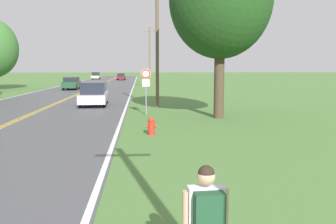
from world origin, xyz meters
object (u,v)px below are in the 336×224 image
Objects in this scene: fire_hydrant at (151,126)px; car_dark_green_suv_approaching at (72,83)px; car_silver_van_nearest at (94,93)px; car_champagne_van_mid_far at (96,76)px; car_maroon_suv_mid_near at (121,76)px; traffic_sign at (146,80)px; hitchhiker_person at (206,219)px.

car_dark_green_suv_approaching is at bearing 106.31° from fire_hydrant.
car_silver_van_nearest reaches higher than car_champagne_van_mid_far.
car_champagne_van_mid_far reaches higher than fire_hydrant.
fire_hydrant is 0.17× the size of car_maroon_suv_mid_near.
traffic_sign reaches higher than car_dark_green_suv_approaching.
car_champagne_van_mid_far is (-11.16, 72.33, 0.49)m from fire_hydrant.
traffic_sign is at bearing -1.79° from hitchhiker_person.
car_maroon_suv_mid_near is (-4.78, 66.55, 0.43)m from fire_hydrant.
car_silver_van_nearest reaches higher than car_dark_green_suv_approaching.
fire_hydrant is at bearing 5.68° from car_maroon_suv_mid_near.
hitchhiker_person is 0.61× the size of traffic_sign.
fire_hydrant is 66.72m from car_maroon_suv_mid_near.
hitchhiker_person is 0.43× the size of car_champagne_van_mid_far.
car_champagne_van_mid_far is at bearing -130.58° from car_maroon_suv_mid_near.
car_dark_green_suv_approaching is (-9.71, 42.94, -0.17)m from hitchhiker_person.
hitchhiker_person is 17.45m from traffic_sign.
car_champagne_van_mid_far is at bearing 98.77° from fire_hydrant.
fire_hydrant is 0.27× the size of traffic_sign.
car_dark_green_suv_approaching is at bearing -167.26° from car_silver_van_nearest.
car_maroon_suv_mid_near is at bearing -8.64° from car_dark_green_suv_approaching.
hitchhiker_person reaches higher than car_maroon_suv_mid_near.
fire_hydrant is 6.73m from traffic_sign.
car_silver_van_nearest is 20.47m from car_dark_green_suv_approaching.
hitchhiker_person is 0.38× the size of car_maroon_suv_mid_near.
traffic_sign is 0.56× the size of car_silver_van_nearest.
fire_hydrant is 0.15× the size of car_silver_van_nearest.
car_silver_van_nearest is at bearing 107.94° from fire_hydrant.
car_silver_van_nearest is 60.47m from car_champagne_van_mid_far.
car_maroon_suv_mid_near is at bearing 178.30° from car_silver_van_nearest.
hitchhiker_person reaches higher than car_dark_green_suv_approaching.
car_dark_green_suv_approaching is 40.34m from car_champagne_van_mid_far.
car_champagne_van_mid_far is (-11.50, 83.24, -0.16)m from hitchhiker_person.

